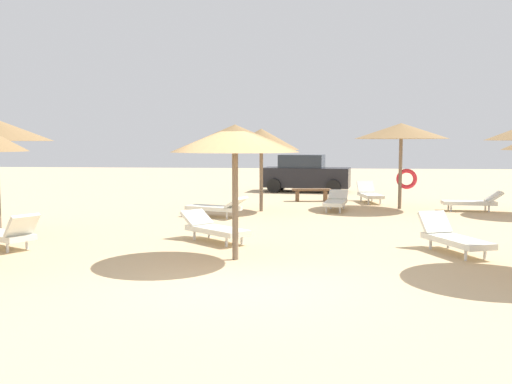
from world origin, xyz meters
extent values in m
plane|color=#D1B284|center=(0.00, 0.00, 0.00)|extent=(80.00, 80.00, 0.00)
cylinder|color=#75604C|center=(4.29, 10.34, 1.26)|extent=(0.12, 0.12, 2.51)
cone|color=olive|center=(4.29, 10.34, 2.68)|extent=(3.17, 3.17, 0.53)
torus|color=red|center=(4.51, 10.34, 1.04)|extent=(0.71, 0.27, 0.70)
cylinder|color=#75604C|center=(-0.26, 1.49, 1.10)|extent=(0.12, 0.12, 2.21)
cone|color=olive|center=(-0.26, 1.49, 2.37)|extent=(2.50, 2.50, 0.53)
cylinder|color=#75604C|center=(-0.42, 9.24, 1.07)|extent=(0.12, 0.12, 2.15)
cone|color=olive|center=(-0.42, 9.24, 2.40)|extent=(2.50, 2.50, 0.69)
cube|color=silver|center=(3.49, 12.22, 0.28)|extent=(0.87, 1.77, 0.12)
cube|color=silver|center=(3.38, 13.01, 0.54)|extent=(0.69, 0.52, 0.46)
cylinder|color=silver|center=(3.19, 12.78, 0.11)|extent=(0.06, 0.06, 0.22)
cylinder|color=silver|center=(3.63, 12.85, 0.11)|extent=(0.06, 0.06, 0.22)
cylinder|color=silver|center=(3.36, 11.60, 0.11)|extent=(0.06, 0.06, 0.22)
cylinder|color=silver|center=(3.80, 11.66, 0.11)|extent=(0.06, 0.06, 0.22)
cube|color=silver|center=(4.20, 2.46, 0.28)|extent=(1.21, 1.82, 0.12)
cube|color=silver|center=(3.92, 3.20, 0.55)|extent=(0.75, 0.62, 0.47)
cylinder|color=silver|center=(3.78, 2.94, 0.11)|extent=(0.06, 0.06, 0.22)
cylinder|color=silver|center=(4.19, 3.10, 0.11)|extent=(0.06, 0.06, 0.22)
cylinder|color=silver|center=(4.21, 1.82, 0.11)|extent=(0.06, 0.06, 0.22)
cylinder|color=silver|center=(4.63, 1.98, 0.11)|extent=(0.06, 0.06, 0.22)
cube|color=silver|center=(-5.49, 2.20, 0.28)|extent=(1.79, 1.40, 0.12)
cube|color=silver|center=(-4.80, 1.81, 0.56)|extent=(0.65, 0.75, 0.49)
cylinder|color=silver|center=(-4.86, 2.10, 0.11)|extent=(0.06, 0.06, 0.22)
cylinder|color=silver|center=(-5.08, 1.72, 0.11)|extent=(0.06, 0.06, 0.22)
cube|color=silver|center=(-0.93, 3.35, 0.28)|extent=(1.69, 1.62, 0.12)
cube|color=silver|center=(-1.52, 3.89, 0.48)|extent=(0.81, 0.82, 0.36)
cylinder|color=silver|center=(-1.52, 3.59, 0.11)|extent=(0.06, 0.06, 0.22)
cylinder|color=silver|center=(-1.22, 3.92, 0.11)|extent=(0.06, 0.06, 0.22)
cylinder|color=silver|center=(-0.63, 2.79, 0.11)|extent=(0.06, 0.06, 0.22)
cylinder|color=silver|center=(-0.33, 3.11, 0.11)|extent=(0.06, 0.06, 0.22)
cube|color=silver|center=(6.47, 9.91, 0.28)|extent=(1.73, 0.72, 0.12)
cube|color=silver|center=(7.27, 9.87, 0.50)|extent=(0.53, 0.66, 0.38)
cylinder|color=silver|center=(7.08, 10.10, 0.11)|extent=(0.06, 0.06, 0.22)
cylinder|color=silver|center=(7.06, 9.66, 0.11)|extent=(0.06, 0.06, 0.22)
cylinder|color=silver|center=(5.89, 10.15, 0.11)|extent=(0.06, 0.06, 0.22)
cylinder|color=silver|center=(5.87, 9.72, 0.11)|extent=(0.06, 0.06, 0.22)
cube|color=silver|center=(-1.76, 7.62, 0.28)|extent=(1.82, 1.20, 0.12)
cube|color=silver|center=(-1.02, 7.34, 0.49)|extent=(0.70, 0.78, 0.37)
cylinder|color=silver|center=(-1.13, 7.61, 0.11)|extent=(0.06, 0.06, 0.22)
cylinder|color=silver|center=(-1.28, 7.20, 0.11)|extent=(0.06, 0.06, 0.22)
cylinder|color=silver|center=(-2.25, 8.04, 0.11)|extent=(0.06, 0.06, 0.22)
cylinder|color=silver|center=(-2.40, 7.63, 0.11)|extent=(0.06, 0.06, 0.22)
cube|color=silver|center=(2.05, 9.55, 0.28)|extent=(0.91, 1.78, 0.12)
cube|color=silver|center=(2.18, 10.34, 0.47)|extent=(0.72, 0.62, 0.33)
cylinder|color=silver|center=(1.93, 10.17, 0.11)|extent=(0.06, 0.06, 0.22)
cylinder|color=silver|center=(2.36, 10.10, 0.11)|extent=(0.06, 0.06, 0.22)
cylinder|color=silver|center=(1.73, 8.99, 0.11)|extent=(0.06, 0.06, 0.22)
cylinder|color=silver|center=(2.17, 8.92, 0.11)|extent=(0.06, 0.06, 0.22)
cube|color=brown|center=(1.25, 12.57, 0.45)|extent=(1.54, 0.57, 0.08)
cube|color=brown|center=(0.71, 12.51, 0.21)|extent=(0.16, 0.37, 0.41)
cube|color=brown|center=(1.80, 12.64, 0.21)|extent=(0.16, 0.37, 0.41)
cube|color=black|center=(1.02, 16.81, 0.67)|extent=(4.20, 2.23, 0.90)
cube|color=#262D38|center=(0.82, 16.84, 1.42)|extent=(2.20, 1.82, 0.60)
cylinder|color=black|center=(2.48, 17.50, 0.32)|extent=(0.66, 0.31, 0.64)
cylinder|color=black|center=(2.24, 15.75, 0.32)|extent=(0.66, 0.31, 0.64)
cylinder|color=black|center=(-0.19, 17.87, 0.32)|extent=(0.66, 0.31, 0.64)
cylinder|color=black|center=(-0.44, 16.12, 0.32)|extent=(0.66, 0.31, 0.64)
camera|label=1|loc=(1.17, -9.23, 2.30)|focal=39.22mm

